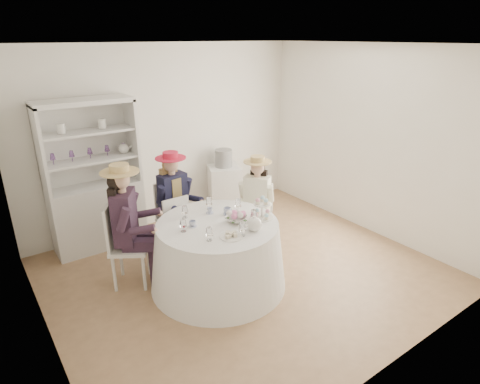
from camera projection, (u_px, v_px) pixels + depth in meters
ground at (245, 272)px, 5.06m from camera, size 4.50×4.50×0.00m
ceiling at (246, 44)px, 4.08m from camera, size 4.50×4.50×0.00m
wall_back at (167, 137)px, 6.08m from camera, size 4.50×0.00×4.50m
wall_front at (400, 237)px, 3.06m from camera, size 4.50×0.00×4.50m
wall_left at (28, 219)px, 3.35m from camera, size 0.00×4.50×4.50m
wall_right at (370, 142)px, 5.79m from camera, size 0.00×4.50×4.50m
tea_table at (218, 254)px, 4.68m from camera, size 1.60×1.60×0.80m
hutch at (96, 197)px, 5.47m from camera, size 1.26×0.59×2.05m
side_table at (224, 189)px, 6.70m from camera, size 0.65×0.65×0.78m
hatbox at (223, 158)px, 6.51m from camera, size 0.30×0.30×0.28m
guest_left at (127, 219)px, 4.54m from camera, size 0.64×0.60×1.49m
guest_mid at (174, 197)px, 5.30m from camera, size 0.52×0.54×1.40m
guest_right at (256, 198)px, 5.40m from camera, size 0.57×0.53×1.32m
spare_chair at (173, 226)px, 5.17m from camera, size 0.38×0.38×0.91m
teacup_a at (193, 224)px, 4.44m from camera, size 0.10×0.10×0.06m
teacup_b at (210, 211)px, 4.78m from camera, size 0.08×0.08×0.06m
teacup_c at (227, 211)px, 4.75m from camera, size 0.10×0.10×0.07m
flower_bowl at (236, 220)px, 4.55m from camera, size 0.26×0.26×0.06m
flower_arrangement at (237, 215)px, 4.53m from camera, size 0.18×0.19×0.07m
table_teapot at (254, 224)px, 4.34m from camera, size 0.23×0.16×0.17m
sandwich_plate at (231, 236)px, 4.22m from camera, size 0.25×0.25×0.05m
cupcake_stand at (262, 211)px, 4.64m from camera, size 0.26×0.26×0.25m
stemware_set at (217, 217)px, 4.51m from camera, size 0.88×0.88×0.15m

